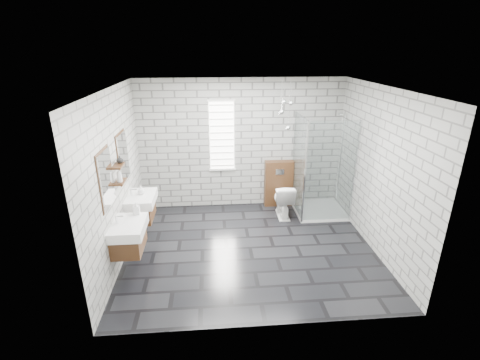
{
  "coord_description": "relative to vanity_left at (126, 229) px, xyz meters",
  "views": [
    {
      "loc": [
        -0.6,
        -5.16,
        3.28
      ],
      "look_at": [
        -0.15,
        0.35,
        1.13
      ],
      "focal_mm": 26.0,
      "sensor_mm": 36.0,
      "label": 1
    }
  ],
  "objects": [
    {
      "name": "ceiling",
      "position": [
        1.91,
        0.53,
        1.95
      ],
      "size": [
        4.2,
        3.6,
        0.02
      ],
      "primitive_type": "cube",
      "color": "white",
      "rests_on": "wall_back"
    },
    {
      "name": "soap_bottle_b",
      "position": [
        0.05,
        1.06,
        0.17
      ],
      "size": [
        0.15,
        0.15,
        0.15
      ],
      "primitive_type": "imported",
      "rotation": [
        0.0,
        0.0,
        -0.33
      ],
      "color": "#B2B2B2",
      "rests_on": "vanity_right"
    },
    {
      "name": "toilet",
      "position": [
        2.71,
        1.7,
        -0.41
      ],
      "size": [
        0.41,
        0.69,
        0.7
      ],
      "primitive_type": "imported",
      "rotation": [
        0.0,
        0.0,
        3.12
      ],
      "color": "white",
      "rests_on": "floor"
    },
    {
      "name": "wall_back",
      "position": [
        1.91,
        2.34,
        0.59
      ],
      "size": [
        4.2,
        0.02,
        2.7
      ],
      "primitive_type": "cube",
      "color": "#9F9F9A",
      "rests_on": "floor"
    },
    {
      "name": "vanity_left",
      "position": [
        0.0,
        0.0,
        0.0
      ],
      "size": [
        0.47,
        0.7,
        1.57
      ],
      "color": "#4B2D17",
      "rests_on": "wall_left"
    },
    {
      "name": "soap_bottle_c",
      "position": [
        -0.11,
        0.42,
        0.69
      ],
      "size": [
        0.1,
        0.1,
        0.22
      ],
      "primitive_type": "imported",
      "rotation": [
        0.0,
        0.0,
        0.14
      ],
      "color": "#B2B2B2",
      "rests_on": "shelf_lower"
    },
    {
      "name": "pendant_cluster",
      "position": [
        2.71,
        1.91,
        1.35
      ],
      "size": [
        0.28,
        0.23,
        0.95
      ],
      "color": "silver",
      "rests_on": "ceiling"
    },
    {
      "name": "shelf_upper",
      "position": [
        -0.12,
        0.48,
        0.82
      ],
      "size": [
        0.14,
        0.3,
        0.03
      ],
      "primitive_type": "cube",
      "color": "#4B2D17",
      "rests_on": "wall_left"
    },
    {
      "name": "wall_left",
      "position": [
        -0.2,
        0.53,
        0.59
      ],
      "size": [
        0.02,
        3.6,
        2.7
      ],
      "primitive_type": "cube",
      "color": "#9F9F9A",
      "rests_on": "floor"
    },
    {
      "name": "wall_front",
      "position": [
        1.91,
        -1.28,
        0.59
      ],
      "size": [
        4.2,
        0.02,
        2.7
      ],
      "primitive_type": "cube",
      "color": "#9F9F9A",
      "rests_on": "floor"
    },
    {
      "name": "window",
      "position": [
        1.51,
        2.31,
        0.79
      ],
      "size": [
        0.56,
        0.05,
        1.48
      ],
      "color": "white",
      "rests_on": "wall_back"
    },
    {
      "name": "cistern_panel",
      "position": [
        2.71,
        2.23,
        -0.26
      ],
      "size": [
        0.6,
        0.2,
        1.0
      ],
      "primitive_type": "cube",
      "color": "#4B2D17",
      "rests_on": "floor"
    },
    {
      "name": "shelf_lower",
      "position": [
        -0.12,
        0.48,
        0.56
      ],
      "size": [
        0.14,
        0.3,
        0.03
      ],
      "primitive_type": "cube",
      "color": "#4B2D17",
      "rests_on": "wall_left"
    },
    {
      "name": "flush_plate",
      "position": [
        2.71,
        2.12,
        0.04
      ],
      "size": [
        0.18,
        0.01,
        0.12
      ],
      "primitive_type": "cube",
      "color": "silver",
      "rests_on": "cistern_panel"
    },
    {
      "name": "wall_right",
      "position": [
        4.02,
        0.53,
        0.59
      ],
      "size": [
        0.02,
        3.6,
        2.7
      ],
      "primitive_type": "cube",
      "color": "#9F9F9A",
      "rests_on": "floor"
    },
    {
      "name": "soap_bottle_a",
      "position": [
        0.11,
        0.29,
        0.2
      ],
      "size": [
        0.1,
        0.1,
        0.21
      ],
      "primitive_type": "imported",
      "rotation": [
        0.0,
        0.0,
        0.09
      ],
      "color": "#B2B2B2",
      "rests_on": "vanity_left"
    },
    {
      "name": "shower_enclosure",
      "position": [
        3.41,
        1.71,
        -0.25
      ],
      "size": [
        1.0,
        1.0,
        2.03
      ],
      "color": "white",
      "rests_on": "floor"
    },
    {
      "name": "vanity_right",
      "position": [
        0.0,
        1.02,
        0.0
      ],
      "size": [
        0.47,
        0.7,
        1.57
      ],
      "color": "#4B2D17",
      "rests_on": "wall_left"
    },
    {
      "name": "floor",
      "position": [
        1.91,
        0.53,
        -0.77
      ],
      "size": [
        4.2,
        3.6,
        0.02
      ],
      "primitive_type": "cube",
      "color": "black",
      "rests_on": "ground"
    },
    {
      "name": "vase",
      "position": [
        -0.11,
        0.57,
        0.89
      ],
      "size": [
        0.13,
        0.13,
        0.11
      ],
      "primitive_type": "imported",
      "rotation": [
        0.0,
        0.0,
        0.29
      ],
      "color": "#B2B2B2",
      "rests_on": "shelf_upper"
    }
  ]
}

